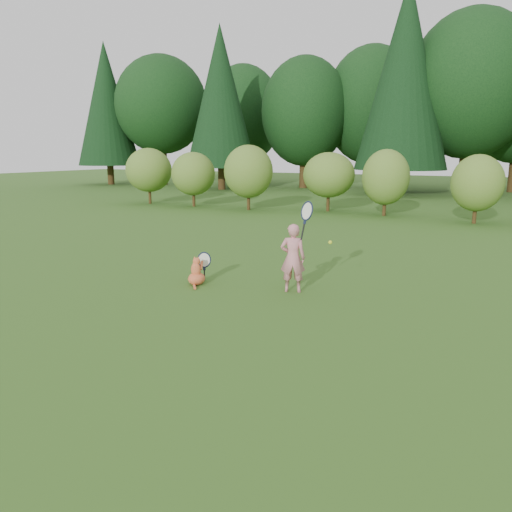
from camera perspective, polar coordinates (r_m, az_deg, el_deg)
The scene contains 6 objects.
ground at distance 8.60m, azimuth -3.60°, elevation -5.43°, with size 100.00×100.00×0.00m, color #335317.
shrub_row at distance 20.54m, azimuth 15.11°, elevation 8.24°, with size 28.00×3.00×2.80m, color olive, non-canonical shape.
woodland_backdrop at distance 30.77m, azimuth 19.85°, elevation 20.45°, with size 48.00×10.00×15.00m, color black, non-canonical shape.
child at distance 9.15m, azimuth 4.28°, elevation -0.05°, with size 0.76×0.53×1.90m.
cat at distance 9.80m, azimuth -6.79°, elevation -1.60°, with size 0.46×0.75×0.76m.
tennis_ball at distance 8.88m, azimuth 8.49°, elevation 1.55°, with size 0.07×0.07×0.07m.
Camera 1 is at (4.16, -7.08, 2.55)m, focal length 35.00 mm.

